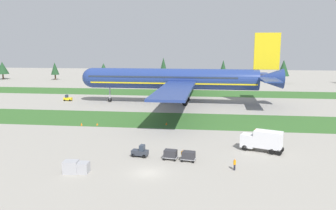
{
  "coord_description": "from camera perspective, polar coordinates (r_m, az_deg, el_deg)",
  "views": [
    {
      "loc": [
        8.26,
        -44.55,
        17.83
      ],
      "look_at": [
        -1.09,
        31.77,
        4.0
      ],
      "focal_mm": 36.26,
      "sensor_mm": 36.0,
      "label": 1
    }
  ],
  "objects": [
    {
      "name": "grass_strip_near",
      "position": [
        80.73,
        0.94,
        -2.56
      ],
      "size": [
        320.0,
        17.09,
        0.01
      ],
      "primitive_type": "cube",
      "color": "#336028",
      "rests_on": "ground"
    },
    {
      "name": "ground_crew_loader",
      "position": [
        53.2,
        2.46,
        -8.32
      ],
      "size": [
        0.51,
        0.36,
        1.74
      ],
      "rotation": [
        0.0,
        0.0,
        5.79
      ],
      "color": "black",
      "rests_on": "ground"
    },
    {
      "name": "cargo_dolly_lead",
      "position": [
        53.55,
        0.42,
        -8.21
      ],
      "size": [
        2.4,
        1.82,
        1.55
      ],
      "rotation": [
        0.0,
        0.0,
        1.42
      ],
      "color": "#A3A3A8",
      "rests_on": "ground"
    },
    {
      "name": "taxiway_marker_2",
      "position": [
        73.31,
        14.43,
        -4.03
      ],
      "size": [
        0.44,
        0.44,
        0.45
      ],
      "primitive_type": "cone",
      "color": "orange",
      "rests_on": "ground"
    },
    {
      "name": "cargo_dolly_second",
      "position": [
        52.9,
        3.48,
        -8.47
      ],
      "size": [
        2.4,
        1.82,
        1.55
      ],
      "rotation": [
        0.0,
        0.0,
        1.42
      ],
      "color": "#A3A3A8",
      "rests_on": "ground"
    },
    {
      "name": "baggage_tug",
      "position": [
        55.06,
        -4.68,
        -7.84
      ],
      "size": [
        2.77,
        1.68,
        1.97
      ],
      "rotation": [
        0.0,
        0.0,
        1.42
      ],
      "color": "#2D333D",
      "rests_on": "ground"
    },
    {
      "name": "ground_plane",
      "position": [
        48.69,
        -3.34,
        -11.3
      ],
      "size": [
        400.0,
        400.0,
        0.0
      ],
      "primitive_type": "plane",
      "color": "gray"
    },
    {
      "name": "ground_crew_marshaller",
      "position": [
        50.17,
        11.13,
        -9.67
      ],
      "size": [
        0.36,
        0.5,
        1.74
      ],
      "rotation": [
        0.0,
        0.0,
        4.22
      ],
      "color": "black",
      "rests_on": "ground"
    },
    {
      "name": "pushback_tractor",
      "position": [
        112.63,
        -16.51,
        1.08
      ],
      "size": [
        2.62,
        1.34,
        1.97
      ],
      "rotation": [
        0.0,
        0.0,
        4.7
      ],
      "color": "yellow",
      "rests_on": "ground"
    },
    {
      "name": "grass_strip_far",
      "position": [
        126.02,
        3.16,
        2.05
      ],
      "size": [
        320.0,
        17.09,
        0.01
      ],
      "primitive_type": "cube",
      "color": "#336028",
      "rests_on": "ground"
    },
    {
      "name": "uld_container_0",
      "position": [
        49.87,
        -14.3,
        -10.15
      ],
      "size": [
        2.05,
        1.66,
        1.52
      ],
      "primitive_type": "cube",
      "rotation": [
        0.0,
        0.0,
        0.03
      ],
      "color": "#A3A3A8",
      "rests_on": "ground"
    },
    {
      "name": "taxiway_marker_1",
      "position": [
        77.8,
        -14.34,
        -3.12
      ],
      "size": [
        0.44,
        0.44,
        0.67
      ],
      "primitive_type": "cone",
      "color": "orange",
      "rests_on": "ground"
    },
    {
      "name": "catering_truck",
      "position": [
        59.39,
        15.58,
        -5.7
      ],
      "size": [
        7.32,
        4.62,
        3.58
      ],
      "rotation": [
        0.0,
        0.0,
        1.21
      ],
      "color": "silver",
      "rests_on": "ground"
    },
    {
      "name": "uld_container_1",
      "position": [
        50.13,
        -16.01,
        -9.97
      ],
      "size": [
        2.11,
        1.74,
        1.78
      ],
      "primitive_type": "cube",
      "rotation": [
        0.0,
        0.0,
        0.07
      ],
      "color": "#A3A3A8",
      "rests_on": "ground"
    },
    {
      "name": "distant_tree_line",
      "position": [
        163.1,
        1.39,
        6.19
      ],
      "size": [
        200.21,
        9.2,
        11.62
      ],
      "color": "#4C3823",
      "rests_on": "ground"
    },
    {
      "name": "airliner",
      "position": [
        102.28,
        1.85,
        4.42
      ],
      "size": [
        60.56,
        74.28,
        21.04
      ],
      "rotation": [
        0.0,
        0.0,
        1.55
      ],
      "color": "navy",
      "rests_on": "ground"
    },
    {
      "name": "taxiway_marker_0",
      "position": [
        77.36,
        -11.82,
        -3.16
      ],
      "size": [
        0.44,
        0.44,
        0.49
      ],
      "primitive_type": "cone",
      "color": "orange",
      "rests_on": "ground"
    },
    {
      "name": "taxiway_marker_3",
      "position": [
        76.18,
        -0.27,
        -3.14
      ],
      "size": [
        0.44,
        0.44,
        0.51
      ],
      "primitive_type": "cone",
      "color": "orange",
      "rests_on": "ground"
    }
  ]
}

